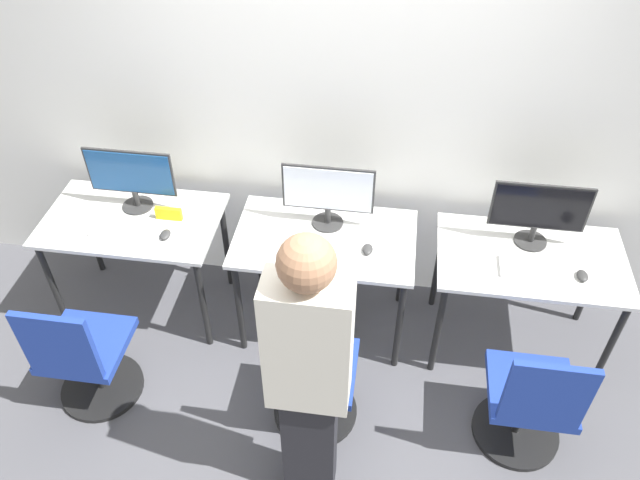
% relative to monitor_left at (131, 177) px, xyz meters
% --- Properties ---
extents(ground_plane, '(20.00, 20.00, 0.00)m').
position_rel_monitor_left_xyz_m(ground_plane, '(1.18, -0.45, -0.98)').
color(ground_plane, '#4C4C51').
extents(wall_back, '(12.00, 0.05, 2.80)m').
position_rel_monitor_left_xyz_m(wall_back, '(1.18, 0.33, 0.42)').
color(wall_back, silver).
rests_on(wall_back, ground_plane).
extents(desk_left, '(1.06, 0.65, 0.75)m').
position_rel_monitor_left_xyz_m(desk_left, '(0.00, -0.12, -0.32)').
color(desk_left, silver).
rests_on(desk_left, ground_plane).
extents(monitor_left, '(0.53, 0.19, 0.40)m').
position_rel_monitor_left_xyz_m(monitor_left, '(0.00, 0.00, 0.00)').
color(monitor_left, '#2D2D2D').
rests_on(monitor_left, desk_left).
extents(keyboard_left, '(0.38, 0.17, 0.02)m').
position_rel_monitor_left_xyz_m(keyboard_left, '(0.00, -0.23, -0.21)').
color(keyboard_left, silver).
rests_on(keyboard_left, desk_left).
extents(mouse_left, '(0.06, 0.09, 0.03)m').
position_rel_monitor_left_xyz_m(mouse_left, '(0.26, -0.25, -0.21)').
color(mouse_left, '#333333').
rests_on(mouse_left, desk_left).
extents(office_chair_left, '(0.48, 0.48, 0.88)m').
position_rel_monitor_left_xyz_m(office_chair_left, '(-0.06, -0.88, -0.62)').
color(office_chair_left, black).
rests_on(office_chair_left, ground_plane).
extents(desk_center, '(1.06, 0.65, 0.75)m').
position_rel_monitor_left_xyz_m(desk_center, '(1.18, -0.12, -0.32)').
color(desk_center, silver).
rests_on(desk_center, ground_plane).
extents(monitor_center, '(0.53, 0.19, 0.40)m').
position_rel_monitor_left_xyz_m(monitor_center, '(1.18, 0.01, 0.00)').
color(monitor_center, '#2D2D2D').
rests_on(monitor_center, desk_center).
extents(keyboard_center, '(0.38, 0.17, 0.02)m').
position_rel_monitor_left_xyz_m(keyboard_center, '(1.18, -0.23, -0.21)').
color(keyboard_center, silver).
rests_on(keyboard_center, desk_center).
extents(mouse_center, '(0.06, 0.09, 0.03)m').
position_rel_monitor_left_xyz_m(mouse_center, '(1.44, -0.21, -0.21)').
color(mouse_center, '#333333').
rests_on(mouse_center, desk_center).
extents(office_chair_center, '(0.48, 0.48, 0.88)m').
position_rel_monitor_left_xyz_m(office_chair_center, '(1.23, -0.86, -0.62)').
color(office_chair_center, black).
rests_on(office_chair_center, ground_plane).
extents(person_center, '(0.36, 0.23, 1.72)m').
position_rel_monitor_left_xyz_m(person_center, '(1.26, -1.23, -0.03)').
color(person_center, '#232328').
rests_on(person_center, ground_plane).
extents(desk_right, '(1.06, 0.65, 0.75)m').
position_rel_monitor_left_xyz_m(desk_right, '(2.36, -0.12, -0.32)').
color(desk_right, silver).
rests_on(desk_right, ground_plane).
extents(monitor_right, '(0.53, 0.19, 0.40)m').
position_rel_monitor_left_xyz_m(monitor_right, '(2.36, 0.01, 0.00)').
color(monitor_right, '#2D2D2D').
rests_on(monitor_right, desk_right).
extents(keyboard_right, '(0.38, 0.17, 0.02)m').
position_rel_monitor_left_xyz_m(keyboard_right, '(2.36, -0.23, -0.21)').
color(keyboard_right, silver).
rests_on(keyboard_right, desk_right).
extents(mouse_right, '(0.06, 0.09, 0.03)m').
position_rel_monitor_left_xyz_m(mouse_right, '(2.61, -0.25, -0.21)').
color(mouse_right, '#333333').
rests_on(mouse_right, desk_right).
extents(office_chair_right, '(0.48, 0.48, 0.88)m').
position_rel_monitor_left_xyz_m(office_chair_right, '(2.36, -0.83, -0.62)').
color(office_chair_right, black).
rests_on(office_chair_right, ground_plane).
extents(placard_left, '(0.16, 0.03, 0.08)m').
position_rel_monitor_left_xyz_m(placard_left, '(0.23, -0.09, -0.18)').
color(placard_left, yellow).
rests_on(placard_left, desk_left).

